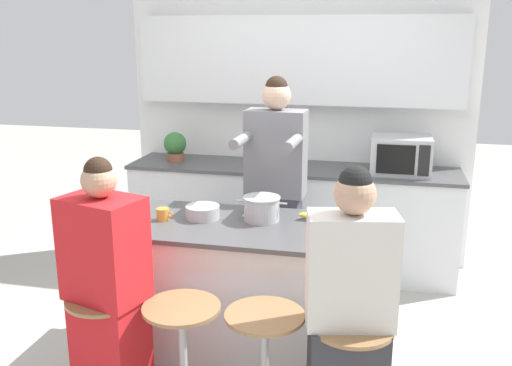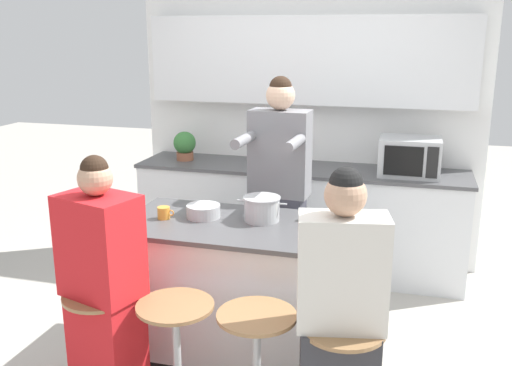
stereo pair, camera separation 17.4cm
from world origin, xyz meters
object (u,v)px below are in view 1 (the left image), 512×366
object	(u,v)px
person_wrapped_blanket	(107,295)
potted_plant	(175,146)
bar_stool_center_right	(264,362)
fruit_bowl	(203,212)
coffee_cup_far	(163,214)
bar_stool_leftmost	(108,343)
bar_stool_center_left	(183,353)
person_seated_near	(349,324)
cooking_pot	(262,209)
microwave	(401,155)
person_cooking	(275,199)
banana_bunch	(310,216)
coffee_cup_near	(347,226)
kitchen_island	(253,290)

from	to	relation	value
person_wrapped_blanket	potted_plant	xyz separation A→B (m)	(-0.42, 2.19, 0.38)
bar_stool_center_right	fruit_bowl	xyz separation A→B (m)	(-0.57, 0.76, 0.54)
coffee_cup_far	bar_stool_leftmost	bearing A→B (deg)	-97.04
bar_stool_center_left	fruit_bowl	bearing A→B (deg)	99.27
person_seated_near	cooking_pot	bearing A→B (deg)	115.57
coffee_cup_far	potted_plant	xyz separation A→B (m)	(-0.48, 1.51, 0.13)
fruit_bowl	microwave	xyz separation A→B (m)	(1.26, 1.39, 0.14)
person_seated_near	microwave	world-z (taller)	person_seated_near
fruit_bowl	coffee_cup_far	size ratio (longest dim) A/B	1.94
bar_stool_leftmost	bar_stool_center_left	world-z (taller)	same
bar_stool_leftmost	person_seated_near	bearing A→B (deg)	0.04
cooking_pot	fruit_bowl	size ratio (longest dim) A/B	1.49
bar_stool_center_right	person_cooking	distance (m)	1.45
bar_stool_leftmost	person_wrapped_blanket	bearing A→B (deg)	2.81
bar_stool_leftmost	banana_bunch	distance (m)	1.44
bar_stool_center_right	person_seated_near	bearing A→B (deg)	-1.11
coffee_cup_near	banana_bunch	bearing A→B (deg)	139.02
microwave	bar_stool_center_left	bearing A→B (deg)	-117.69
person_seated_near	coffee_cup_far	distance (m)	1.43
person_wrapped_blanket	cooking_pot	size ratio (longest dim) A/B	4.47
person_cooking	microwave	bearing A→B (deg)	44.04
person_cooking	potted_plant	bearing A→B (deg)	144.75
bar_stool_leftmost	fruit_bowl	world-z (taller)	fruit_bowl
person_seated_near	microwave	xyz separation A→B (m)	(0.26, 2.15, 0.41)
kitchen_island	banana_bunch	size ratio (longest dim) A/B	9.66
microwave	potted_plant	xyz separation A→B (m)	(-1.97, 0.04, -0.02)
coffee_cup_far	banana_bunch	distance (m)	0.94
person_cooking	coffee_cup_far	distance (m)	0.91
microwave	person_wrapped_blanket	bearing A→B (deg)	-125.89
kitchen_island	person_cooking	xyz separation A→B (m)	(0.02, 0.64, 0.43)
person_wrapped_blanket	coffee_cup_far	xyz separation A→B (m)	(0.06, 0.67, 0.25)
person_wrapped_blanket	fruit_bowl	size ratio (longest dim) A/B	6.65
bar_stool_center_left	person_seated_near	world-z (taller)	person_seated_near
kitchen_island	coffee_cup_far	xyz separation A→B (m)	(-0.58, -0.04, 0.48)
kitchen_island	microwave	size ratio (longest dim) A/B	3.45
bar_stool_leftmost	fruit_bowl	bearing A→B (deg)	67.42
bar_stool_center_left	person_wrapped_blanket	world-z (taller)	person_wrapped_blanket
fruit_bowl	kitchen_island	bearing A→B (deg)	-9.18
bar_stool_center_left	person_cooking	distance (m)	1.46
kitchen_island	bar_stool_center_right	world-z (taller)	kitchen_island
person_wrapped_blanket	potted_plant	size ratio (longest dim) A/B	5.58
fruit_bowl	microwave	distance (m)	1.88
cooking_pot	microwave	size ratio (longest dim) A/B	0.68
kitchen_island	bar_stool_leftmost	bearing A→B (deg)	-133.19
kitchen_island	microwave	world-z (taller)	microwave
bar_stool_center_left	banana_bunch	xyz separation A→B (m)	(0.56, 0.90, 0.53)
bar_stool_center_left	coffee_cup_far	xyz separation A→B (m)	(-0.36, 0.68, 0.54)
kitchen_island	person_seated_near	distance (m)	0.99
fruit_bowl	potted_plant	bearing A→B (deg)	116.80
person_cooking	microwave	world-z (taller)	person_cooking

